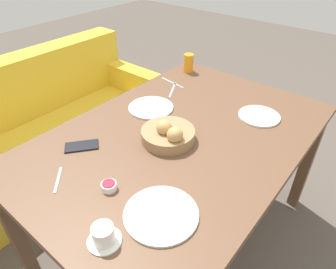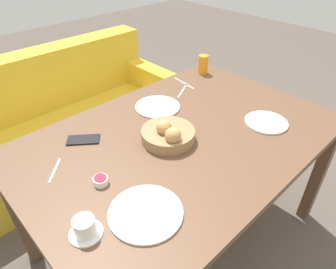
{
  "view_description": "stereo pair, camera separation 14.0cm",
  "coord_description": "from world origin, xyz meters",
  "views": [
    {
      "loc": [
        -0.96,
        -0.7,
        1.62
      ],
      "look_at": [
        -0.07,
        0.02,
        0.81
      ],
      "focal_mm": 32.0,
      "sensor_mm": 36.0,
      "label": 1
    },
    {
      "loc": [
        -0.86,
        -0.81,
        1.62
      ],
      "look_at": [
        -0.07,
        0.02,
        0.81
      ],
      "focal_mm": 32.0,
      "sensor_mm": 36.0,
      "label": 2
    }
  ],
  "objects": [
    {
      "name": "dining_table",
      "position": [
        0.0,
        0.0,
        0.69
      ],
      "size": [
        1.54,
        1.05,
        0.78
      ],
      "color": "brown",
      "rests_on": "ground_plane"
    },
    {
      "name": "juice_glass",
      "position": [
        0.63,
        0.41,
        0.84
      ],
      "size": [
        0.07,
        0.07,
        0.12
      ],
      "color": "orange",
      "rests_on": "dining_table"
    },
    {
      "name": "plate_far_center",
      "position": [
        0.09,
        0.28,
        0.78
      ],
      "size": [
        0.25,
        0.25,
        0.01
      ],
      "color": "silver",
      "rests_on": "dining_table"
    },
    {
      "name": "cell_phone",
      "position": [
        -0.37,
        0.29,
        0.78
      ],
      "size": [
        0.16,
        0.15,
        0.01
      ],
      "color": "black",
      "rests_on": "dining_table"
    },
    {
      "name": "couch",
      "position": [
        -0.14,
        1.16,
        0.31
      ],
      "size": [
        1.77,
        0.7,
        0.87
      ],
      "color": "gold",
      "rests_on": "ground_plane"
    },
    {
      "name": "jam_bowl_berry",
      "position": [
        -0.47,
        -0.01,
        0.79
      ],
      "size": [
        0.06,
        0.06,
        0.03
      ],
      "color": "white",
      "rests_on": "dining_table"
    },
    {
      "name": "plate_near_left",
      "position": [
        -0.44,
        -0.25,
        0.78
      ],
      "size": [
        0.27,
        0.27,
        0.01
      ],
      "color": "silver",
      "rests_on": "dining_table"
    },
    {
      "name": "knife_silver",
      "position": [
        0.42,
        0.38,
        0.78
      ],
      "size": [
        0.04,
        0.2,
        0.0
      ],
      "color": "#B7B7BC",
      "rests_on": "dining_table"
    },
    {
      "name": "coffee_cup",
      "position": [
        -0.63,
        -0.17,
        0.81
      ],
      "size": [
        0.11,
        0.11,
        0.07
      ],
      "color": "white",
      "rests_on": "dining_table"
    },
    {
      "name": "bread_basket",
      "position": [
        -0.08,
        0.01,
        0.81
      ],
      "size": [
        0.25,
        0.25,
        0.11
      ],
      "color": "#99754C",
      "rests_on": "dining_table"
    },
    {
      "name": "ground_plane",
      "position": [
        0.0,
        0.0,
        0.0
      ],
      "size": [
        10.0,
        10.0,
        0.0
      ],
      "primitive_type": "plane",
      "color": "#564C44"
    },
    {
      "name": "spoon_coffee",
      "position": [
        -0.56,
        0.19,
        0.78
      ],
      "size": [
        0.11,
        0.11,
        0.0
      ],
      "color": "#B7B7BC",
      "rests_on": "dining_table"
    },
    {
      "name": "plate_near_right",
      "position": [
        0.39,
        -0.23,
        0.78
      ],
      "size": [
        0.22,
        0.22,
        0.01
      ],
      "color": "silver",
      "rests_on": "dining_table"
    },
    {
      "name": "fork_silver",
      "position": [
        0.34,
        0.32,
        0.78
      ],
      "size": [
        0.18,
        0.1,
        0.0
      ],
      "color": "#B7B7BC",
      "rests_on": "dining_table"
    }
  ]
}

